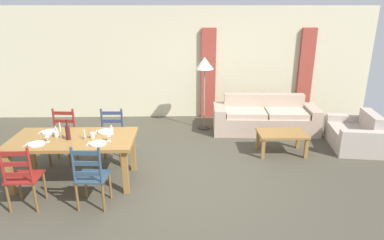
% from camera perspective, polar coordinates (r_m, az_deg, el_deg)
% --- Properties ---
extents(ground_plane, '(9.60, 9.60, 0.02)m').
position_cam_1_polar(ground_plane, '(5.64, -3.08, -9.70)').
color(ground_plane, '#484436').
extents(wall_far, '(9.60, 0.16, 2.70)m').
position_cam_1_polar(wall_far, '(8.36, -2.62, 9.65)').
color(wall_far, beige).
rests_on(wall_far, ground_plane).
extents(curtain_panel_left, '(0.35, 0.08, 2.20)m').
position_cam_1_polar(curtain_panel_left, '(8.29, 2.80, 7.81)').
color(curtain_panel_left, '#A54033').
rests_on(curtain_panel_left, ground_plane).
extents(curtain_panel_right, '(0.35, 0.08, 2.20)m').
position_cam_1_polar(curtain_panel_right, '(8.79, 18.74, 7.48)').
color(curtain_panel_right, '#A54033').
rests_on(curtain_panel_right, ground_plane).
extents(dining_table, '(1.90, 0.96, 0.75)m').
position_cam_1_polar(dining_table, '(5.53, -19.57, -3.72)').
color(dining_table, olive).
rests_on(dining_table, ground_plane).
extents(dining_chair_near_left, '(0.43, 0.41, 0.96)m').
position_cam_1_polar(dining_chair_near_left, '(5.16, -26.91, -8.67)').
color(dining_chair_near_left, maroon).
rests_on(dining_chair_near_left, ground_plane).
extents(dining_chair_near_right, '(0.44, 0.43, 0.96)m').
position_cam_1_polar(dining_chair_near_right, '(4.83, -16.81, -9.18)').
color(dining_chair_near_right, '#2E455A').
rests_on(dining_chair_near_right, ground_plane).
extents(dining_chair_far_left, '(0.45, 0.43, 0.96)m').
position_cam_1_polar(dining_chair_far_left, '(6.39, -21.13, -2.66)').
color(dining_chair_far_left, maroon).
rests_on(dining_chair_far_left, ground_plane).
extents(dining_chair_far_right, '(0.43, 0.41, 0.96)m').
position_cam_1_polar(dining_chair_far_right, '(6.13, -13.53, -2.77)').
color(dining_chair_far_right, navy).
rests_on(dining_chair_far_right, ground_plane).
extents(dinner_plate_near_left, '(0.24, 0.24, 0.02)m').
position_cam_1_polar(dinner_plate_near_left, '(5.44, -24.97, -3.72)').
color(dinner_plate_near_left, white).
rests_on(dinner_plate_near_left, dining_table).
extents(fork_near_left, '(0.03, 0.17, 0.01)m').
position_cam_1_polar(fork_near_left, '(5.50, -26.40, -3.74)').
color(fork_near_left, silver).
rests_on(fork_near_left, dining_table).
extents(dinner_plate_near_right, '(0.24, 0.24, 0.02)m').
position_cam_1_polar(dinner_plate_near_right, '(5.14, -15.73, -3.85)').
color(dinner_plate_near_right, white).
rests_on(dinner_plate_near_right, dining_table).
extents(fork_near_right, '(0.02, 0.17, 0.01)m').
position_cam_1_polar(fork_near_right, '(5.19, -17.34, -3.90)').
color(fork_near_right, silver).
rests_on(fork_near_right, dining_table).
extents(dinner_plate_far_left, '(0.24, 0.24, 0.02)m').
position_cam_1_polar(dinner_plate_far_left, '(5.87, -23.13, -1.87)').
color(dinner_plate_far_left, white).
rests_on(dinner_plate_far_left, dining_table).
extents(fork_far_left, '(0.02, 0.17, 0.01)m').
position_cam_1_polar(fork_far_left, '(5.93, -24.47, -1.91)').
color(fork_far_left, silver).
rests_on(fork_far_left, dining_table).
extents(dinner_plate_far_right, '(0.24, 0.24, 0.02)m').
position_cam_1_polar(dinner_plate_far_right, '(5.60, -14.54, -1.89)').
color(dinner_plate_far_right, white).
rests_on(dinner_plate_far_right, dining_table).
extents(fork_far_right, '(0.03, 0.17, 0.01)m').
position_cam_1_polar(fork_far_right, '(5.63, -16.02, -1.94)').
color(fork_far_right, silver).
rests_on(fork_far_right, dining_table).
extents(wine_bottle, '(0.07, 0.07, 0.32)m').
position_cam_1_polar(wine_bottle, '(5.42, -20.41, -1.95)').
color(wine_bottle, '#471919').
rests_on(wine_bottle, dining_table).
extents(wine_glass_near_left, '(0.06, 0.06, 0.16)m').
position_cam_1_polar(wine_glass_near_left, '(5.44, -23.50, -2.36)').
color(wine_glass_near_left, white).
rests_on(wine_glass_near_left, dining_table).
extents(wine_glass_near_right, '(0.06, 0.06, 0.16)m').
position_cam_1_polar(wine_glass_near_right, '(5.18, -14.07, -2.34)').
color(wine_glass_near_right, white).
rests_on(wine_glass_near_right, dining_table).
extents(wine_glass_far_left, '(0.06, 0.06, 0.16)m').
position_cam_1_polar(wine_glass_far_left, '(5.67, -22.25, -1.35)').
color(wine_glass_far_left, white).
rests_on(wine_glass_far_left, dining_table).
extents(wine_glass_far_right, '(0.06, 0.06, 0.16)m').
position_cam_1_polar(wine_glass_far_right, '(5.44, -13.61, -1.26)').
color(wine_glass_far_right, white).
rests_on(wine_glass_far_right, dining_table).
extents(coffee_cup_primary, '(0.07, 0.07, 0.09)m').
position_cam_1_polar(coffee_cup_primary, '(5.38, -16.61, -2.53)').
color(coffee_cup_primary, beige).
rests_on(coffee_cup_primary, dining_table).
extents(coffee_cup_secondary, '(0.07, 0.07, 0.09)m').
position_cam_1_polar(coffee_cup_secondary, '(5.61, -22.10, -2.26)').
color(coffee_cup_secondary, beige).
rests_on(coffee_cup_secondary, dining_table).
extents(candle_tall, '(0.05, 0.05, 0.25)m').
position_cam_1_polar(candle_tall, '(5.55, -21.45, -2.13)').
color(candle_tall, '#998C66').
rests_on(candle_tall, dining_table).
extents(candle_short, '(0.05, 0.05, 0.15)m').
position_cam_1_polar(candle_short, '(5.39, -17.82, -2.67)').
color(candle_short, '#998C66').
rests_on(candle_short, dining_table).
extents(couch, '(2.32, 0.91, 0.80)m').
position_cam_1_polar(couch, '(7.68, 12.25, 0.25)').
color(couch, '#BEA48D').
rests_on(couch, ground_plane).
extents(coffee_table, '(0.90, 0.56, 0.42)m').
position_cam_1_polar(coffee_table, '(6.56, 15.08, -2.60)').
color(coffee_table, olive).
rests_on(coffee_table, ground_plane).
extents(armchair_upholstered, '(0.96, 1.26, 0.72)m').
position_cam_1_polar(armchair_upholstered, '(7.39, 26.23, -2.39)').
color(armchair_upholstered, '#BEAD9F').
rests_on(armchair_upholstered, ground_plane).
extents(standing_lamp, '(0.40, 0.40, 1.64)m').
position_cam_1_polar(standing_lamp, '(7.38, 2.13, 8.90)').
color(standing_lamp, '#332D28').
rests_on(standing_lamp, ground_plane).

